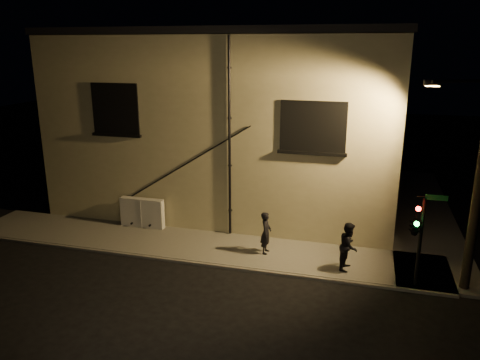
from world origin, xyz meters
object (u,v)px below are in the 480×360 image
(pedestrian_b, at_px, (349,246))
(traffic_signal, at_px, (416,226))
(pedestrian_a, at_px, (266,233))
(utility_cabinet, at_px, (142,213))
(streetlamp_pole, at_px, (477,179))

(pedestrian_b, bearing_deg, traffic_signal, -98.26)
(pedestrian_a, bearing_deg, utility_cabinet, 77.77)
(pedestrian_a, xyz_separation_m, streetlamp_pole, (7.04, -0.86, 2.99))
(streetlamp_pole, bearing_deg, traffic_signal, -166.92)
(traffic_signal, distance_m, streetlamp_pole, 2.40)
(utility_cabinet, bearing_deg, pedestrian_b, -11.10)
(pedestrian_a, xyz_separation_m, pedestrian_b, (3.21, -0.54, 0.05))
(utility_cabinet, xyz_separation_m, pedestrian_a, (5.98, -1.26, 0.18))
(pedestrian_a, height_order, traffic_signal, traffic_signal)
(utility_cabinet, relative_size, traffic_signal, 0.62)
(utility_cabinet, relative_size, streetlamp_pole, 0.27)
(utility_cabinet, xyz_separation_m, traffic_signal, (11.31, -2.51, 1.53))
(pedestrian_b, relative_size, streetlamp_pole, 0.24)
(pedestrian_a, relative_size, streetlamp_pole, 0.23)
(pedestrian_b, xyz_separation_m, streetlamp_pole, (3.83, -0.31, 2.94))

